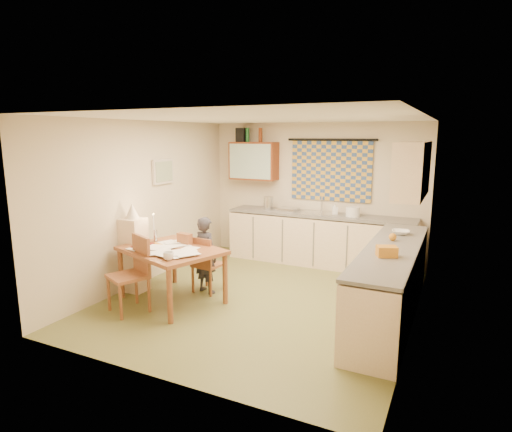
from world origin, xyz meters
The scene contains 44 objects.
floor centered at (0.00, 0.00, -0.01)m, with size 4.00×4.50×0.02m, color brown.
ceiling centered at (0.00, 0.00, 2.51)m, with size 4.00×4.50×0.02m, color white.
wall_back centered at (0.00, 2.26, 1.25)m, with size 4.00×0.02×2.50m, color beige.
wall_front centered at (0.00, -2.26, 1.25)m, with size 4.00×0.02×2.50m, color beige.
wall_left centered at (-2.01, 0.00, 1.25)m, with size 0.02×4.50×2.50m, color beige.
wall_right centered at (2.01, 0.00, 1.25)m, with size 0.02×4.50×2.50m, color beige.
window_blind centered at (0.30, 2.22, 1.65)m, with size 1.45×0.03×1.05m, color navy.
curtain_rod centered at (0.30, 2.20, 2.20)m, with size 0.04×0.04×1.60m, color black.
wall_cabinet centered at (-1.15, 2.08, 1.80)m, with size 0.90×0.34×0.70m, color #61270E.
wall_cabinet_glass centered at (-1.15, 1.91, 1.80)m, with size 0.84×0.02×0.64m, color #99B2A5.
upper_cabinet_right centered at (1.83, 0.55, 1.85)m, with size 0.34×1.30×0.70m, color beige.
framed_print centered at (-1.97, 0.40, 1.70)m, with size 0.04×0.50×0.40m, color beige.
print_canvas centered at (-1.95, 0.40, 1.70)m, with size 0.01×0.42×0.32m, color #B8BAA7.
counter_back centered at (0.20, 1.95, 0.45)m, with size 3.30×0.62×0.92m.
counter_right centered at (1.70, 0.14, 0.45)m, with size 0.62×2.95×0.92m.
stove centered at (1.70, -0.81, 0.43)m, with size 0.56×0.56×0.86m.
sink centered at (0.15, 1.95, 0.88)m, with size 0.55×0.45×0.10m, color silver.
tap centered at (0.18, 2.13, 1.06)m, with size 0.03×0.03×0.28m, color silver.
dish_rack centered at (-0.40, 1.95, 0.95)m, with size 0.35×0.30×0.06m, color silver.
kettle centered at (-0.79, 1.95, 1.04)m, with size 0.18×0.18×0.24m, color silver.
mixing_bowl centered at (0.79, 1.95, 1.00)m, with size 0.24×0.24×0.16m, color white.
soap_bottle centered at (0.46, 2.00, 1.02)m, with size 0.12×0.12×0.20m, color white.
bowl centered at (1.70, 0.90, 0.95)m, with size 0.28×0.28×0.06m, color white.
orange_bag centered at (1.70, -0.32, 0.98)m, with size 0.22×0.16×0.12m, color #BE761D.
fruit_orange centered at (1.65, 0.48, 0.97)m, with size 0.10×0.10×0.10m, color #BE761D.
speaker centered at (-1.42, 2.08, 2.28)m, with size 0.16×0.20×0.26m, color black.
bottle_green centered at (-1.29, 2.08, 2.28)m, with size 0.07×0.07×0.26m, color #195926.
bottle_brown centered at (-1.01, 2.08, 2.28)m, with size 0.07×0.07×0.26m, color #61270E.
dining_table centered at (-1.11, -0.59, 0.38)m, with size 1.59×1.40×0.75m.
chair_far centered at (-0.86, -0.08, 0.26)m, with size 0.42×0.42×0.84m.
chair_near centered at (-1.39, -1.13, 0.31)m, with size 0.59×0.59×0.99m.
person centered at (-0.87, -0.11, 0.57)m, with size 0.47×0.37×1.13m, color black.
shelf_stand centered at (-1.84, -0.51, 0.55)m, with size 0.32×0.30×1.10m, color beige.
lampshade centered at (-1.84, -0.51, 1.21)m, with size 0.20×0.20×0.22m, color beige.
letter_rack centered at (-1.08, -0.31, 0.83)m, with size 0.22×0.10×0.16m, color brown.
mug centered at (-0.80, -1.06, 0.80)m, with size 0.17×0.17×0.11m, color white.
magazine centered at (-1.64, -0.68, 0.76)m, with size 0.25×0.31×0.03m, color maroon.
book centered at (-1.53, -0.57, 0.76)m, with size 0.25×0.29×0.02m, color #BE761D.
orange_box centered at (-1.48, -0.77, 0.77)m, with size 0.12×0.08×0.04m, color #BE761D.
eyeglasses centered at (-1.05, -0.94, 0.76)m, with size 0.13×0.04×0.02m, color black.
candle_holder centered at (-1.55, -0.38, 0.84)m, with size 0.06×0.06×0.18m, color silver.
candle centered at (-1.57, -0.39, 1.04)m, with size 0.02×0.02×0.22m, color white.
candle_flame centered at (-1.56, -0.39, 1.16)m, with size 0.02×0.02×0.02m, color #FFCC66.
papers centered at (-1.10, -0.64, 0.77)m, with size 1.12×0.92×0.03m.
Camera 1 is at (2.39, -5.19, 2.28)m, focal length 30.00 mm.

